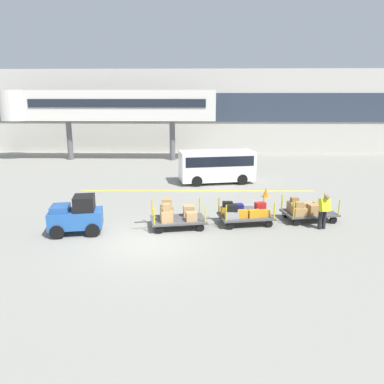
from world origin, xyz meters
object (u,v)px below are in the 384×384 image
(shuttle_van, at_px, (217,164))
(baggage_cart_middle, at_px, (244,213))
(baggage_cart_tail, at_px, (306,210))
(baggage_cart_lead, at_px, (177,215))
(baggage_tug, at_px, (77,216))
(safety_cone_near, at_px, (266,192))
(baggage_handler, at_px, (324,210))

(shuttle_van, bearing_deg, baggage_cart_middle, -84.02)
(baggage_cart_middle, bearing_deg, baggage_cart_tail, 10.67)
(baggage_cart_lead, bearing_deg, baggage_tug, -168.74)
(baggage_cart_tail, height_order, shuttle_van, shuttle_van)
(baggage_cart_lead, height_order, safety_cone_near, baggage_cart_lead)
(baggage_tug, distance_m, baggage_handler, 10.24)
(baggage_cart_middle, xyz_separation_m, safety_cone_near, (1.77, 4.70, -0.24))
(baggage_tug, bearing_deg, baggage_cart_tail, 10.92)
(baggage_handler, xyz_separation_m, shuttle_van, (-4.15, 8.99, 0.37))
(baggage_tug, distance_m, shuttle_van, 11.48)
(baggage_cart_lead, xyz_separation_m, shuttle_van, (2.04, 8.93, 0.68))
(baggage_tug, xyz_separation_m, shuttle_van, (6.07, 9.73, 0.48))
(baggage_cart_middle, height_order, safety_cone_near, baggage_cart_middle)
(baggage_cart_tail, distance_m, baggage_handler, 1.27)
(baggage_tug, bearing_deg, safety_cone_near, 34.79)
(baggage_cart_tail, height_order, baggage_handler, baggage_handler)
(baggage_tug, height_order, baggage_cart_lead, baggage_tug)
(baggage_cart_middle, bearing_deg, safety_cone_near, 69.37)
(baggage_cart_lead, xyz_separation_m, safety_cone_near, (4.69, 5.25, -0.28))
(baggage_tug, height_order, baggage_cart_tail, baggage_tug)
(baggage_tug, relative_size, baggage_handler, 1.45)
(baggage_cart_middle, xyz_separation_m, baggage_cart_tail, (2.89, 0.54, -0.00))
(baggage_tug, relative_size, shuttle_van, 0.45)
(baggage_tug, distance_m, baggage_cart_lead, 4.12)
(baggage_tug, height_order, baggage_handler, baggage_tug)
(baggage_cart_middle, bearing_deg, baggage_cart_lead, -169.29)
(baggage_tug, xyz_separation_m, baggage_cart_lead, (4.03, 0.80, -0.20))
(baggage_handler, distance_m, shuttle_van, 9.91)
(baggage_cart_middle, xyz_separation_m, baggage_handler, (3.27, -0.62, 0.35))
(baggage_cart_tail, bearing_deg, baggage_cart_middle, -169.33)
(baggage_cart_middle, bearing_deg, baggage_handler, -10.74)
(baggage_cart_middle, distance_m, shuttle_van, 8.45)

